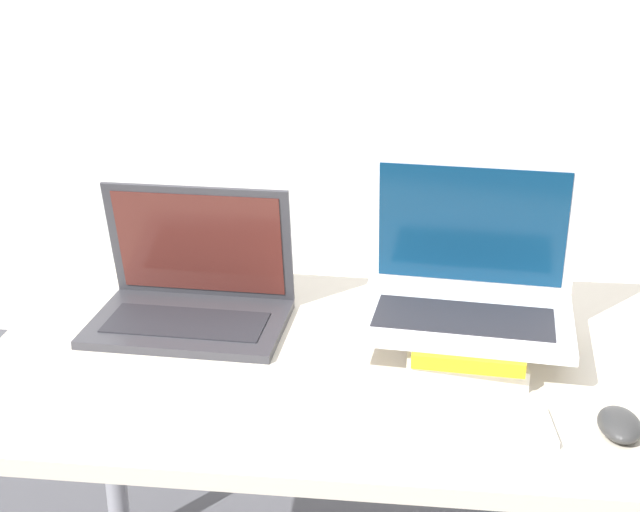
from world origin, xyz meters
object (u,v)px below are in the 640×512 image
(book_stack, at_px, (467,341))
(wireless_keyboard, at_px, (461,425))
(mouse, at_px, (620,424))
(laptop_on_books, at_px, (466,286))
(laptop_left, at_px, (192,296))

(book_stack, distance_m, wireless_keyboard, 0.24)
(wireless_keyboard, xyz_separation_m, mouse, (0.23, 0.01, 0.01))
(mouse, bearing_deg, wireless_keyboard, -177.00)
(laptop_on_books, distance_m, mouse, 0.36)
(laptop_left, height_order, laptop_on_books, laptop_on_books)
(book_stack, bearing_deg, laptop_on_books, 95.02)
(laptop_left, relative_size, mouse, 3.84)
(laptop_left, height_order, book_stack, laptop_left)
(laptop_left, xyz_separation_m, wireless_keyboard, (0.49, -0.32, -0.04))
(wireless_keyboard, bearing_deg, laptop_left, 146.57)
(mouse, bearing_deg, book_stack, 134.06)
(laptop_on_books, bearing_deg, wireless_keyboard, -92.50)
(laptop_left, bearing_deg, laptop_on_books, -4.72)
(book_stack, bearing_deg, mouse, -45.94)
(mouse, bearing_deg, laptop_left, 156.64)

